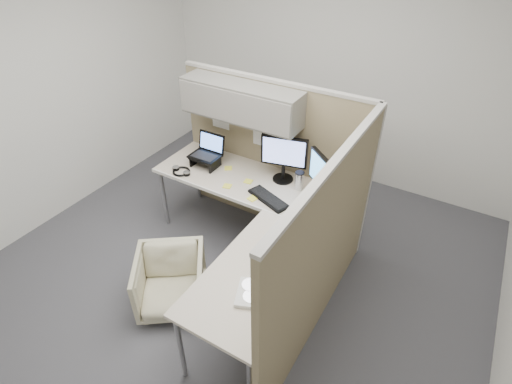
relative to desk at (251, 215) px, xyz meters
The scene contains 20 objects.
ground 0.71m from the desk, 134.71° to the right, with size 4.50×4.50×0.00m, color #424248.
partition_back 0.88m from the desk, 115.90° to the left, with size 2.00×0.36×1.63m.
partition_right 0.81m from the desk, 13.96° to the right, with size 0.07×2.03×1.63m.
desk is the anchor object (origin of this frame).
office_chair 0.89m from the desk, 119.55° to the right, with size 0.57×0.53×0.59m, color beige.
monitor_left 0.66m from the desk, 89.19° to the left, with size 0.44×0.20×0.47m.
monitor_right 0.70m from the desk, 41.96° to the left, with size 0.36×0.31×0.47m.
laptop_station 0.91m from the desk, 151.68° to the left, with size 0.30×0.26×0.32m.
keyboard 0.23m from the desk, 77.49° to the left, with size 0.43×0.14×0.02m, color black.
mouse 0.45m from the desk, 26.51° to the left, with size 0.09×0.06×0.03m, color black.
travel_mug 0.58m from the desk, 68.29° to the left, with size 0.09×0.09×0.18m.
soda_can_green 0.59m from the desk, 12.99° to the left, with size 0.07×0.07×0.12m, color #268C1E.
soda_can_silver 0.56m from the desk, 33.80° to the left, with size 0.07×0.07×0.12m, color #B21E1E.
sticky_note_c 0.74m from the desk, 139.87° to the left, with size 0.08×0.08×0.01m, color yellow.
sticky_note_d 0.46m from the desk, 124.94° to the left, with size 0.08×0.08×0.01m, color yellow.
sticky_note_a 0.45m from the desk, 152.35° to the left, with size 0.08×0.08×0.01m, color yellow.
sticky_note_b 0.18m from the desk, 117.82° to the left, with size 0.08×0.08×0.01m, color yellow.
headphones 0.94m from the desk, 169.41° to the left, with size 0.22×0.20×0.03m.
paper_stack 0.92m from the desk, 58.48° to the right, with size 0.28×0.31×0.03m.
desk_clock 0.69m from the desk, 43.62° to the right, with size 0.08×0.08×0.08m.
Camera 1 is at (1.56, -2.20, 2.90)m, focal length 28.00 mm.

